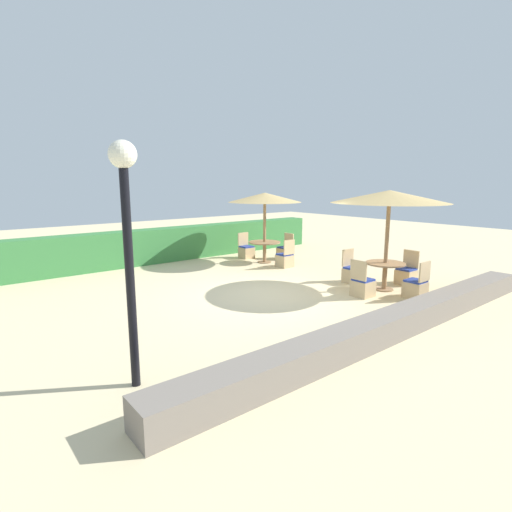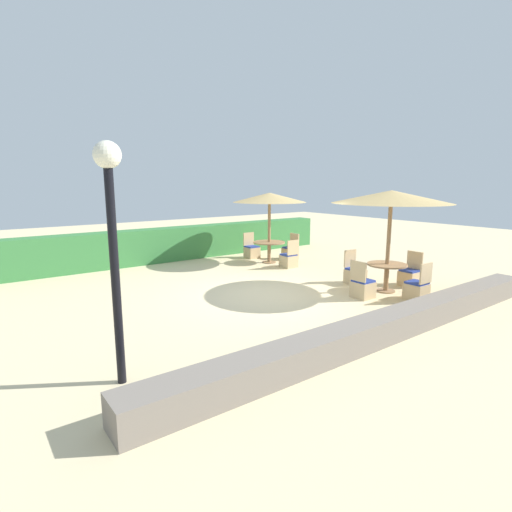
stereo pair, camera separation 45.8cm
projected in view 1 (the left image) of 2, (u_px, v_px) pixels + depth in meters
ground_plane at (271, 294)px, 10.06m from camera, size 40.00×40.00×0.00m
hedge_row at (167, 244)px, 14.25m from camera, size 13.00×0.70×1.18m
stone_border at (395, 323)px, 7.37m from camera, size 10.00×0.56×0.46m
lamp_post at (126, 217)px, 5.15m from camera, size 0.36×0.36×3.32m
parasol_front_right at (389, 197)px, 10.05m from camera, size 2.95×2.95×2.59m
round_table_front_right at (385, 269)px, 10.39m from camera, size 1.00×1.00×0.73m
patio_chair_front_right_north at (353, 273)px, 11.20m from camera, size 0.46×0.46×0.93m
patio_chair_front_right_east at (406, 275)px, 11.05m from camera, size 0.46×0.46×0.93m
patio_chair_front_right_south at (416, 288)px, 9.71m from camera, size 0.46×0.46×0.93m
patio_chair_front_right_west at (362, 286)px, 9.84m from camera, size 0.46×0.46×0.93m
parasol_back_right at (265, 198)px, 13.62m from camera, size 2.51×2.51×2.43m
round_table_back_right at (265, 246)px, 13.93m from camera, size 1.11×1.11×0.74m
patio_chair_back_right_south at (285, 259)px, 13.24m from camera, size 0.46×0.46×0.93m
patio_chair_back_right_north at (246, 251)px, 14.83m from camera, size 0.46×0.46×0.93m
patio_chair_back_right_east at (285, 252)px, 14.66m from camera, size 0.46×0.46×0.93m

